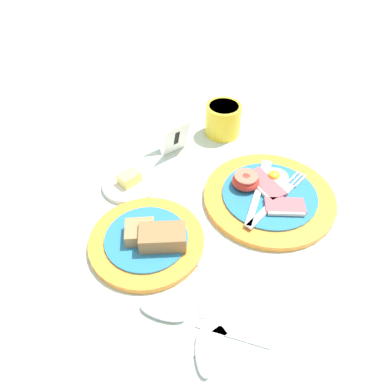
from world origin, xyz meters
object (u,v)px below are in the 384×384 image
at_px(breakfast_plate, 268,195).
at_px(teaspoon_near_cup, 181,317).
at_px(bread_plate, 148,240).
at_px(butter_dish, 130,183).
at_px(sugar_cup, 223,119).
at_px(fork_on_cloth, 195,350).
at_px(teaspoon_by_saucer, 204,332).
at_px(number_card, 173,136).

distance_m(breakfast_plate, teaspoon_near_cup, 0.29).
xyz_separation_m(bread_plate, butter_dish, (0.04, 0.15, -0.00)).
relative_size(sugar_cup, teaspoon_near_cup, 0.50).
bearing_deg(fork_on_cloth, butter_dish, 75.98).
bearing_deg(teaspoon_by_saucer, butter_dish, -156.11).
xyz_separation_m(sugar_cup, butter_dish, (-0.26, -0.04, -0.03)).
distance_m(bread_plate, sugar_cup, 0.36).
bearing_deg(butter_dish, bread_plate, -104.72).
height_order(butter_dish, teaspoon_near_cup, butter_dish).
bearing_deg(breakfast_plate, sugar_cup, 75.58).
xyz_separation_m(breakfast_plate, butter_dish, (-0.20, 0.18, -0.00)).
distance_m(butter_dish, number_card, 0.14).
bearing_deg(bread_plate, teaspoon_near_cup, -100.49).
bearing_deg(teaspoon_near_cup, sugar_cup, -83.41).
relative_size(breakfast_plate, butter_dish, 2.26).
distance_m(butter_dish, teaspoon_near_cup, 0.30).
xyz_separation_m(butter_dish, number_card, (0.13, 0.05, 0.03)).
relative_size(sugar_cup, teaspoon_by_saucer, 0.46).
height_order(breakfast_plate, butter_dish, breakfast_plate).
height_order(teaspoon_near_cup, fork_on_cloth, teaspoon_near_cup).
relative_size(number_card, fork_on_cloth, 0.40).
height_order(breakfast_plate, teaspoon_near_cup, breakfast_plate).
bearing_deg(breakfast_plate, butter_dish, 139.04).
distance_m(breakfast_plate, bread_plate, 0.24).
distance_m(bread_plate, butter_dish, 0.15).
height_order(breakfast_plate, number_card, number_card).
relative_size(number_card, teaspoon_by_saucer, 0.43).
distance_m(breakfast_plate, sugar_cup, 0.23).
distance_m(number_card, fork_on_cloth, 0.44).
xyz_separation_m(sugar_cup, fork_on_cloth, (-0.33, -0.39, -0.04)).
xyz_separation_m(breakfast_plate, number_card, (-0.07, 0.23, 0.03)).
xyz_separation_m(bread_plate, teaspoon_near_cup, (-0.03, -0.15, -0.01)).
height_order(breakfast_plate, sugar_cup, sugar_cup).
relative_size(breakfast_plate, teaspoon_near_cup, 1.55).
height_order(bread_plate, number_card, number_card).
height_order(butter_dish, teaspoon_by_saucer, butter_dish).
xyz_separation_m(number_card, fork_on_cloth, (-0.20, -0.39, -0.04)).
distance_m(breakfast_plate, number_card, 0.24).
bearing_deg(butter_dish, breakfast_plate, -40.96).
bearing_deg(bread_plate, breakfast_plate, -6.64).
xyz_separation_m(sugar_cup, number_card, (-0.13, 0.01, -0.00)).
bearing_deg(number_card, fork_on_cloth, -121.65).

